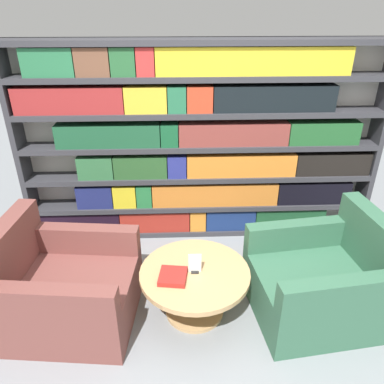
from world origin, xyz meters
The scene contains 7 objects.
ground_plane centered at (0.00, 0.00, 0.00)m, with size 14.00×14.00×0.00m, color gray.
bookshelf centered at (0.00, 1.51, 0.95)m, with size 3.45×0.30×1.92m.
armchair_left centered at (-1.09, 0.29, 0.28)m, with size 1.02×0.91×0.82m.
armchair_right centered at (0.88, 0.29, 0.28)m, with size 1.04×0.94×0.82m.
coffee_table centered at (-0.11, 0.30, 0.29)m, with size 0.83×0.83×0.41m.
table_sign centered at (-0.11, 0.30, 0.47)m, with size 0.10×0.06×0.16m.
stray_book centered at (-0.27, 0.23, 0.43)m, with size 0.22×0.23×0.04m.
Camera 1 is at (-0.22, -1.90, 2.24)m, focal length 35.00 mm.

